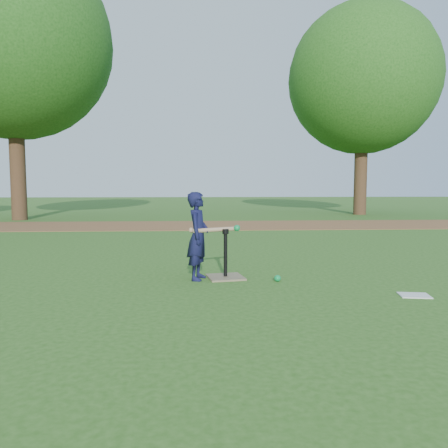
{
  "coord_description": "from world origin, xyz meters",
  "views": [
    {
      "loc": [
        -0.01,
        -5.1,
        1.14
      ],
      "look_at": [
        0.34,
        0.54,
        0.65
      ],
      "focal_mm": 35.0,
      "sensor_mm": 36.0,
      "label": 1
    }
  ],
  "objects": [
    {
      "name": "tree_right",
      "position": [
        6.5,
        12.0,
        5.29
      ],
      "size": [
        5.8,
        5.8,
        8.21
      ],
      "color": "#382316",
      "rests_on": "ground"
    },
    {
      "name": "swing_action",
      "position": [
        0.24,
        0.24,
        0.61
      ],
      "size": [
        0.64,
        0.31,
        0.08
      ],
      "color": "tan",
      "rests_on": "ground"
    },
    {
      "name": "dirt_strip",
      "position": [
        0.0,
        7.5,
        0.01
      ],
      "size": [
        24.0,
        3.0,
        0.01
      ],
      "primitive_type": "cube",
      "color": "brown",
      "rests_on": "ground"
    },
    {
      "name": "wiffle_ball_ground",
      "position": [
        0.95,
        0.0,
        0.04
      ],
      "size": [
        0.08,
        0.08,
        0.08
      ],
      "primitive_type": "sphere",
      "color": "#0C853F",
      "rests_on": "ground"
    },
    {
      "name": "tree_left",
      "position": [
        -6.0,
        10.0,
        5.87
      ],
      "size": [
        6.4,
        6.4,
        9.08
      ],
      "color": "#382316",
      "rests_on": "ground"
    },
    {
      "name": "batting_tee",
      "position": [
        0.34,
        0.24,
        0.11
      ],
      "size": [
        0.5,
        0.5,
        0.61
      ],
      "color": "#74664A",
      "rests_on": "ground"
    },
    {
      "name": "ground",
      "position": [
        0.0,
        0.0,
        0.0
      ],
      "size": [
        80.0,
        80.0,
        0.0
      ],
      "primitive_type": "plane",
      "color": "#285116",
      "rests_on": "ground"
    },
    {
      "name": "child",
      "position": [
        -0.0,
        0.19,
        0.54
      ],
      "size": [
        0.34,
        0.44,
        1.07
      ],
      "primitive_type": "imported",
      "rotation": [
        0.0,
        0.0,
        1.34
      ],
      "color": "#111233",
      "rests_on": "ground"
    },
    {
      "name": "clipboard",
      "position": [
        2.25,
        -0.77,
        0.01
      ],
      "size": [
        0.34,
        0.28,
        0.01
      ],
      "primitive_type": "cube",
      "rotation": [
        0.0,
        0.0,
        -0.18
      ],
      "color": "silver",
      "rests_on": "ground"
    }
  ]
}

